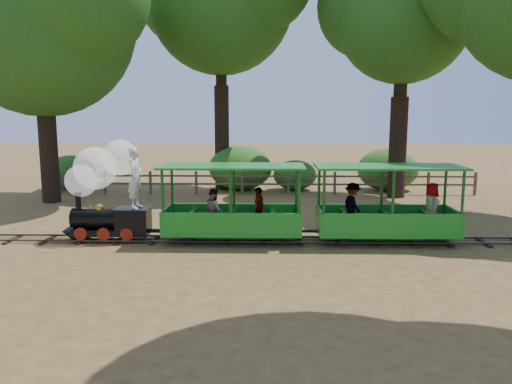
{
  "coord_description": "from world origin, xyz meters",
  "views": [
    {
      "loc": [
        0.12,
        -13.36,
        3.54
      ],
      "look_at": [
        -0.22,
        0.5,
        1.31
      ],
      "focal_mm": 35.0,
      "sensor_mm": 36.0,
      "label": 1
    }
  ],
  "objects_px": {
    "carriage_rear": "(386,212)",
    "fence": "(265,181)",
    "carriage_front": "(233,213)",
    "locomotive": "(104,183)"
  },
  "relations": [
    {
      "from": "carriage_rear",
      "to": "fence",
      "type": "relative_size",
      "value": 0.21
    },
    {
      "from": "carriage_front",
      "to": "fence",
      "type": "height_order",
      "value": "carriage_front"
    },
    {
      "from": "locomotive",
      "to": "fence",
      "type": "relative_size",
      "value": 0.16
    },
    {
      "from": "carriage_front",
      "to": "fence",
      "type": "xyz_separation_m",
      "value": [
        0.84,
        8.04,
        -0.23
      ]
    },
    {
      "from": "carriage_front",
      "to": "locomotive",
      "type": "bearing_deg",
      "value": 178.32
    },
    {
      "from": "carriage_front",
      "to": "carriage_rear",
      "type": "height_order",
      "value": "same"
    },
    {
      "from": "carriage_front",
      "to": "fence",
      "type": "relative_size",
      "value": 0.21
    },
    {
      "from": "carriage_front",
      "to": "fence",
      "type": "bearing_deg",
      "value": 84.02
    },
    {
      "from": "fence",
      "to": "locomotive",
      "type": "bearing_deg",
      "value": -118.83
    },
    {
      "from": "locomotive",
      "to": "carriage_rear",
      "type": "bearing_deg",
      "value": -0.34
    }
  ]
}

